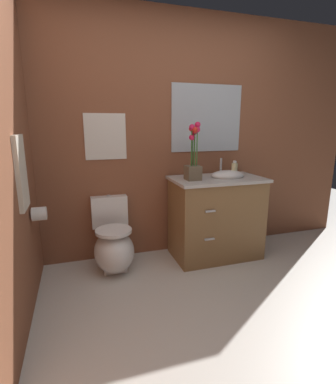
{
  "coord_description": "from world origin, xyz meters",
  "views": [
    {
      "loc": [
        -0.95,
        -1.35,
        1.39
      ],
      "look_at": [
        -0.13,
        1.22,
        0.75
      ],
      "focal_mm": 27.01,
      "sensor_mm": 36.0,
      "label": 1
    }
  ],
  "objects_px": {
    "toilet": "(113,245)",
    "wall_mirror": "(207,118)",
    "toilet_paper_roll": "(39,214)",
    "vanity_cabinet": "(216,216)",
    "soap_bottle": "(235,168)",
    "wall_poster": "(105,137)",
    "hanging_towel": "(21,173)",
    "lotion_bottle": "(234,169)",
    "flower_vase": "(193,158)"
  },
  "relations": [
    {
      "from": "toilet_paper_roll",
      "to": "vanity_cabinet",
      "type": "bearing_deg",
      "value": 5.76
    },
    {
      "from": "vanity_cabinet",
      "to": "wall_mirror",
      "type": "relative_size",
      "value": 1.29
    },
    {
      "from": "wall_poster",
      "to": "toilet",
      "type": "bearing_deg",
      "value": -90.0
    },
    {
      "from": "wall_mirror",
      "to": "hanging_towel",
      "type": "relative_size",
      "value": 1.54
    },
    {
      "from": "wall_mirror",
      "to": "toilet",
      "type": "bearing_deg",
      "value": -166.07
    },
    {
      "from": "toilet",
      "to": "wall_poster",
      "type": "distance_m",
      "value": 1.06
    },
    {
      "from": "hanging_towel",
      "to": "wall_mirror",
      "type": "bearing_deg",
      "value": 22.24
    },
    {
      "from": "flower_vase",
      "to": "soap_bottle",
      "type": "bearing_deg",
      "value": 15.61
    },
    {
      "from": "soap_bottle",
      "to": "vanity_cabinet",
      "type": "bearing_deg",
      "value": -155.77
    },
    {
      "from": "lotion_bottle",
      "to": "toilet_paper_roll",
      "type": "distance_m",
      "value": 1.91
    },
    {
      "from": "flower_vase",
      "to": "wall_mirror",
      "type": "height_order",
      "value": "wall_mirror"
    },
    {
      "from": "wall_poster",
      "to": "toilet_paper_roll",
      "type": "bearing_deg",
      "value": -142.48
    },
    {
      "from": "toilet_paper_roll",
      "to": "wall_poster",
      "type": "bearing_deg",
      "value": 37.52
    },
    {
      "from": "flower_vase",
      "to": "vanity_cabinet",
      "type": "bearing_deg",
      "value": 6.97
    },
    {
      "from": "toilet",
      "to": "vanity_cabinet",
      "type": "bearing_deg",
      "value": -1.4
    },
    {
      "from": "wall_mirror",
      "to": "lotion_bottle",
      "type": "bearing_deg",
      "value": -53.02
    },
    {
      "from": "wall_poster",
      "to": "wall_mirror",
      "type": "bearing_deg",
      "value": 0.0
    },
    {
      "from": "toilet",
      "to": "lotion_bottle",
      "type": "relative_size",
      "value": 4.18
    },
    {
      "from": "wall_poster",
      "to": "lotion_bottle",
      "type": "bearing_deg",
      "value": -11.89
    },
    {
      "from": "vanity_cabinet",
      "to": "toilet_paper_roll",
      "type": "height_order",
      "value": "vanity_cabinet"
    },
    {
      "from": "vanity_cabinet",
      "to": "toilet_paper_roll",
      "type": "xyz_separation_m",
      "value": [
        -1.69,
        -0.17,
        0.24
      ]
    },
    {
      "from": "hanging_towel",
      "to": "wall_poster",
      "type": "bearing_deg",
      "value": 47.15
    },
    {
      "from": "wall_poster",
      "to": "hanging_towel",
      "type": "relative_size",
      "value": 0.85
    },
    {
      "from": "soap_bottle",
      "to": "toilet_paper_roll",
      "type": "height_order",
      "value": "soap_bottle"
    },
    {
      "from": "lotion_bottle",
      "to": "soap_bottle",
      "type": "bearing_deg",
      "value": 55.76
    },
    {
      "from": "flower_vase",
      "to": "toilet_paper_roll",
      "type": "relative_size",
      "value": 5.07
    },
    {
      "from": "soap_bottle",
      "to": "lotion_bottle",
      "type": "bearing_deg",
      "value": -124.24
    },
    {
      "from": "lotion_bottle",
      "to": "toilet_paper_roll",
      "type": "bearing_deg",
      "value": -174.13
    },
    {
      "from": "vanity_cabinet",
      "to": "wall_mirror",
      "type": "distance_m",
      "value": 1.05
    },
    {
      "from": "wall_poster",
      "to": "wall_mirror",
      "type": "height_order",
      "value": "wall_mirror"
    },
    {
      "from": "vanity_cabinet",
      "to": "soap_bottle",
      "type": "distance_m",
      "value": 0.56
    },
    {
      "from": "flower_vase",
      "to": "soap_bottle",
      "type": "height_order",
      "value": "flower_vase"
    },
    {
      "from": "toilet",
      "to": "hanging_towel",
      "type": "bearing_deg",
      "value": -146.09
    },
    {
      "from": "wall_poster",
      "to": "hanging_towel",
      "type": "bearing_deg",
      "value": -132.85
    },
    {
      "from": "lotion_bottle",
      "to": "wall_poster",
      "type": "distance_m",
      "value": 1.35
    },
    {
      "from": "toilet",
      "to": "flower_vase",
      "type": "xyz_separation_m",
      "value": [
        0.79,
        -0.06,
        0.83
      ]
    },
    {
      "from": "toilet",
      "to": "wall_mirror",
      "type": "bearing_deg",
      "value": 13.93
    },
    {
      "from": "wall_poster",
      "to": "hanging_towel",
      "type": "xyz_separation_m",
      "value": [
        -0.66,
        -0.71,
        -0.21
      ]
    },
    {
      "from": "soap_bottle",
      "to": "lotion_bottle",
      "type": "relative_size",
      "value": 0.89
    },
    {
      "from": "toilet_paper_roll",
      "to": "soap_bottle",
      "type": "bearing_deg",
      "value": 8.44
    },
    {
      "from": "vanity_cabinet",
      "to": "wall_poster",
      "type": "bearing_deg",
      "value": 164.79
    },
    {
      "from": "toilet",
      "to": "soap_bottle",
      "type": "xyz_separation_m",
      "value": [
        1.35,
        0.09,
        0.68
      ]
    },
    {
      "from": "vanity_cabinet",
      "to": "lotion_bottle",
      "type": "relative_size",
      "value": 6.27
    },
    {
      "from": "wall_poster",
      "to": "soap_bottle",
      "type": "bearing_deg",
      "value": -7.38
    },
    {
      "from": "toilet",
      "to": "hanging_towel",
      "type": "relative_size",
      "value": 1.33
    },
    {
      "from": "flower_vase",
      "to": "toilet_paper_roll",
      "type": "xyz_separation_m",
      "value": [
        -1.4,
        -0.13,
        -0.39
      ]
    },
    {
      "from": "wall_poster",
      "to": "wall_mirror",
      "type": "relative_size",
      "value": 0.56
    },
    {
      "from": "vanity_cabinet",
      "to": "wall_poster",
      "type": "xyz_separation_m",
      "value": [
        -1.08,
        0.29,
        0.83
      ]
    },
    {
      "from": "vanity_cabinet",
      "to": "toilet_paper_roll",
      "type": "relative_size",
      "value": 9.41
    },
    {
      "from": "wall_poster",
      "to": "hanging_towel",
      "type": "height_order",
      "value": "wall_poster"
    }
  ]
}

